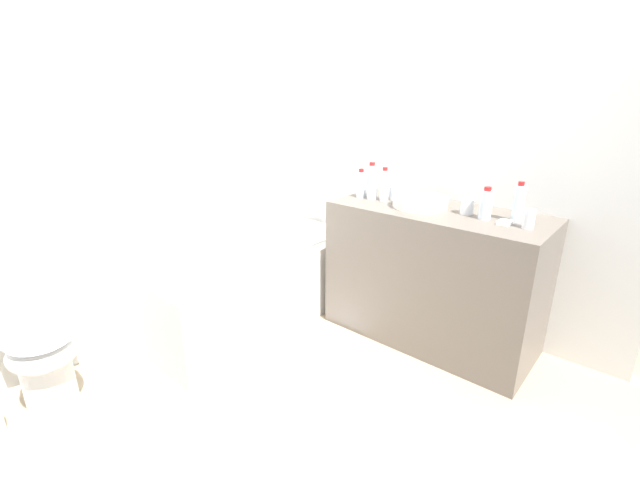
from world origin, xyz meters
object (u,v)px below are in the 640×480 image
object	(u,v)px
sink_faucet	(435,197)
water_bottle_4	(361,184)
bathtub	(254,281)
toilet	(38,345)
drinking_glass_2	(372,192)
soap_dish	(505,222)
sink_basin	(420,202)
water_bottle_0	(384,185)
bath_mat	(308,349)
water_bottle_2	(518,203)
water_bottle_1	(486,204)
drinking_glass_1	(529,219)
drinking_glass_0	(467,206)
water_bottle_3	(372,180)
drinking_glass_3	(395,193)

from	to	relation	value
sink_faucet	water_bottle_4	xyz separation A→B (m)	(-0.23, 0.43, 0.06)
bathtub	toilet	world-z (taller)	bathtub
drinking_glass_2	soap_dish	size ratio (longest dim) A/B	1.01
sink_basin	water_bottle_4	size ratio (longest dim) A/B	1.73
water_bottle_0	drinking_glass_2	distance (m)	0.10
toilet	bath_mat	bearing A→B (deg)	68.00
bathtub	water_bottle_2	xyz separation A→B (m)	(0.63, -1.54, 0.71)
bathtub	soap_dish	xyz separation A→B (m)	(0.53, -1.51, 0.61)
sink_basin	water_bottle_4	bearing A→B (deg)	94.14
drinking_glass_2	bath_mat	xyz separation A→B (m)	(-0.63, 0.03, -0.93)
water_bottle_1	drinking_glass_2	xyz separation A→B (m)	(-0.02, 0.76, -0.04)
water_bottle_0	drinking_glass_2	size ratio (longest dim) A/B	2.44
drinking_glass_1	drinking_glass_0	bearing A→B (deg)	80.79
water_bottle_3	bathtub	bearing A→B (deg)	137.04
water_bottle_4	water_bottle_0	bearing A→B (deg)	-79.79
sink_basin	soap_dish	distance (m)	0.53
toilet	water_bottle_4	xyz separation A→B (m)	(1.88, -0.61, 0.60)
water_bottle_0	water_bottle_4	size ratio (longest dim) A/B	1.13
drinking_glass_2	drinking_glass_3	bearing A→B (deg)	-57.33
toilet	sink_faucet	bearing A→B (deg)	69.28
water_bottle_1	water_bottle_3	xyz separation A→B (m)	(0.05, 0.81, 0.02)
drinking_glass_2	bath_mat	world-z (taller)	drinking_glass_2
water_bottle_3	bath_mat	xyz separation A→B (m)	(-0.69, -0.02, -0.99)
bathtub	toilet	bearing A→B (deg)	176.97
sink_faucet	water_bottle_0	size ratio (longest dim) A/B	0.69
drinking_glass_3	bath_mat	distance (m)	1.18
bathtub	water_bottle_2	world-z (taller)	bathtub
water_bottle_3	soap_dish	distance (m)	0.94
water_bottle_3	bath_mat	bearing A→B (deg)	-178.32
sink_faucet	sink_basin	bearing A→B (deg)	180.00
bathtub	soap_dish	size ratio (longest dim) A/B	18.07
soap_dish	drinking_glass_2	bearing A→B (deg)	89.20
water_bottle_2	water_bottle_4	xyz separation A→B (m)	(-0.10, 0.99, -0.01)
toilet	water_bottle_3	xyz separation A→B (m)	(1.96, -0.64, 0.61)
bath_mat	bathtub	bearing A→B (deg)	82.37
drinking_glass_3	water_bottle_4	bearing A→B (deg)	114.57
toilet	drinking_glass_0	bearing A→B (deg)	61.10
bathtub	drinking_glass_3	xyz separation A→B (m)	(0.63, -0.76, 0.65)
water_bottle_2	drinking_glass_2	xyz separation A→B (m)	(-0.08, 0.91, -0.06)
bathtub	drinking_glass_1	size ratio (longest dim) A/B	15.57
water_bottle_4	soap_dish	size ratio (longest dim) A/B	2.18
sink_faucet	bath_mat	size ratio (longest dim) A/B	0.22
drinking_glass_3	soap_dish	distance (m)	0.76
sink_basin	water_bottle_3	world-z (taller)	water_bottle_3
water_bottle_1	drinking_glass_3	bearing A→B (deg)	83.97
water_bottle_2	drinking_glass_3	size ratio (longest dim) A/B	2.61
drinking_glass_0	bath_mat	xyz separation A→B (m)	(-0.67, 0.67, -0.93)
bathtub	sink_basin	xyz separation A→B (m)	(0.56, -0.98, 0.64)
sink_basin	water_bottle_0	size ratio (longest dim) A/B	1.53
water_bottle_2	soap_dish	distance (m)	0.14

